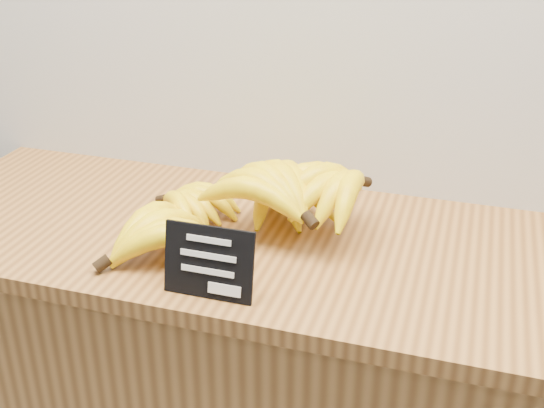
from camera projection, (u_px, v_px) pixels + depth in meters
The scene contains 3 objects.
counter_top at pixel (280, 244), 1.25m from camera, with size 1.47×0.54×0.03m, color #97642E.
chalkboard_sign at pixel (208, 262), 1.05m from camera, with size 0.15×0.01×0.12m, color black.
banana_pile at pixel (249, 204), 1.22m from camera, with size 0.52×0.39×0.13m.
Camera 1 is at (0.30, 1.70, 1.52)m, focal length 45.00 mm.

